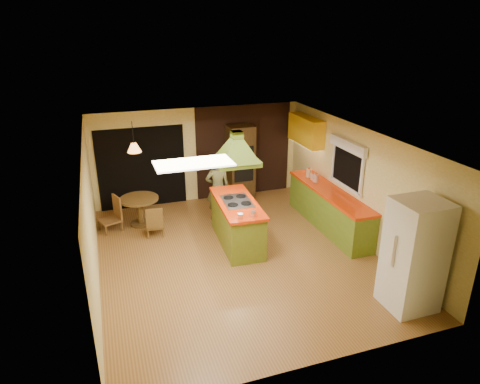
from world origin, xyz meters
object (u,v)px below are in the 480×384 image
object	(u,v)px
kitchen_island	(237,222)
man	(218,188)
wall_oven	(240,163)
refrigerator	(414,255)
canister_large	(309,173)
dining_table	(140,206)

from	to	relation	value
kitchen_island	man	size ratio (longest dim) A/B	1.26
man	wall_oven	distance (m)	1.46
kitchen_island	refrigerator	distance (m)	3.69
man	refrigerator	bearing A→B (deg)	121.98
man	canister_large	distance (m)	2.31
man	refrigerator	size ratio (longest dim) A/B	0.83
refrigerator	wall_oven	bearing A→B (deg)	101.94
man	dining_table	world-z (taller)	man
wall_oven	dining_table	xyz separation A→B (m)	(-2.78, -0.82, -0.53)
man	wall_oven	bearing A→B (deg)	-124.57
wall_oven	man	bearing A→B (deg)	-132.37
kitchen_island	dining_table	world-z (taller)	kitchen_island
man	canister_large	size ratio (longest dim) A/B	7.95
dining_table	canister_large	world-z (taller)	canister_large
kitchen_island	wall_oven	world-z (taller)	wall_oven
wall_oven	canister_large	world-z (taller)	wall_oven
dining_table	canister_large	bearing A→B (deg)	-7.34
kitchen_island	wall_oven	bearing A→B (deg)	73.18
man	refrigerator	xyz separation A→B (m)	(2.11, -4.36, 0.17)
man	canister_large	world-z (taller)	man
man	wall_oven	world-z (taller)	wall_oven
man	wall_oven	size ratio (longest dim) A/B	0.79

